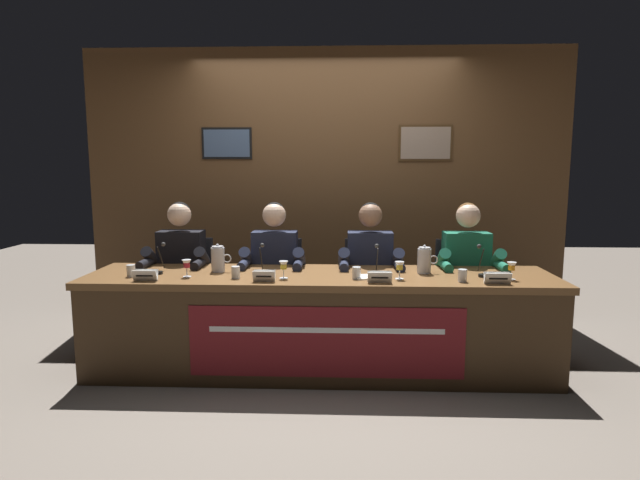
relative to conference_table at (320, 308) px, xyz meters
name	(u,v)px	position (x,y,z in m)	size (l,w,h in m)	color
ground_plane	(320,368)	(0.00, 0.11, -0.50)	(12.00, 12.00, 0.00)	#70665B
wall_back_panelled	(326,187)	(0.00, 1.46, 0.81)	(4.59, 0.14, 2.60)	brown
conference_table	(320,308)	(0.00, 0.00, 0.00)	(3.39, 0.77, 0.72)	brown
chair_far_left	(187,293)	(-1.16, 0.68, -0.07)	(0.44, 0.44, 0.89)	black
panelist_far_left	(179,266)	(-1.16, 0.48, 0.21)	(0.51, 0.48, 1.21)	black
nameplate_far_left	(145,275)	(-1.19, -0.17, 0.27)	(0.16, 0.06, 0.08)	white
juice_glass_far_left	(187,265)	(-0.94, -0.03, 0.31)	(0.06, 0.06, 0.12)	white
water_cup_far_left	(131,271)	(-1.34, -0.03, 0.26)	(0.06, 0.06, 0.08)	silver
microphone_far_left	(160,263)	(-1.18, 0.10, 0.30)	(0.06, 0.17, 0.22)	black
chair_center_left	(277,294)	(-0.39, 0.68, -0.07)	(0.44, 0.44, 0.89)	black
panelist_center_left	(274,266)	(-0.39, 0.48, 0.21)	(0.51, 0.48, 1.21)	black
nameplate_center_left	(264,276)	(-0.37, -0.16, 0.27)	(0.15, 0.06, 0.08)	white
juice_glass_center_left	(284,266)	(-0.25, -0.05, 0.31)	(0.06, 0.06, 0.12)	white
water_cup_center_left	(236,273)	(-0.59, -0.06, 0.26)	(0.06, 0.06, 0.08)	silver
microphone_center_left	(261,264)	(-0.43, 0.09, 0.30)	(0.06, 0.17, 0.22)	black
chair_center_right	(368,295)	(0.38, 0.68, -0.07)	(0.44, 0.44, 0.89)	black
panelist_center_right	(370,267)	(0.38, 0.48, 0.21)	(0.51, 0.48, 1.21)	black
nameplate_center_right	(380,277)	(0.41, -0.17, 0.27)	(0.16, 0.06, 0.08)	white
juice_glass_center_right	(400,267)	(0.56, -0.04, 0.31)	(0.06, 0.06, 0.12)	white
water_cup_center_right	(356,274)	(0.26, -0.05, 0.26)	(0.06, 0.06, 0.08)	silver
microphone_center_right	(377,265)	(0.41, 0.08, 0.30)	(0.06, 0.17, 0.22)	black
chair_far_right	(461,296)	(1.16, 0.68, -0.07)	(0.44, 0.44, 0.89)	black
panelist_far_right	(468,268)	(1.16, 0.48, 0.21)	(0.51, 0.48, 1.21)	black
nameplate_far_right	(497,278)	(1.19, -0.17, 0.27)	(0.17, 0.06, 0.08)	white
juice_glass_far_right	(512,267)	(1.33, -0.03, 0.31)	(0.06, 0.06, 0.12)	white
water_cup_far_right	(462,276)	(0.98, -0.10, 0.26)	(0.06, 0.06, 0.08)	silver
microphone_far_right	(481,265)	(1.16, 0.09, 0.30)	(0.06, 0.17, 0.22)	black
water_pitcher_left_side	(218,259)	(-0.76, 0.17, 0.32)	(0.15, 0.10, 0.21)	silver
water_pitcher_right_side	(424,260)	(0.76, 0.17, 0.32)	(0.15, 0.10, 0.21)	silver
document_stack_center_right	(370,277)	(0.35, 0.00, 0.23)	(0.24, 0.19, 0.01)	white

